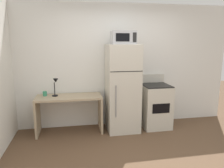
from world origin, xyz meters
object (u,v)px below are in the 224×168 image
(desk_lamp, at_px, (55,84))
(oven_range, at_px, (155,105))
(desk, at_px, (69,107))
(refrigerator, at_px, (122,88))
(coffee_mug, at_px, (45,94))
(microwave, at_px, (123,38))

(desk_lamp, bearing_deg, oven_range, -1.93)
(desk, height_order, oven_range, oven_range)
(oven_range, bearing_deg, desk, 179.00)
(refrigerator, xyz_separation_m, oven_range, (0.73, 0.02, -0.41))
(desk, xyz_separation_m, refrigerator, (1.08, -0.06, 0.35))
(desk_lamp, bearing_deg, coffee_mug, 164.32)
(desk, relative_size, desk_lamp, 3.65)
(desk, relative_size, microwave, 2.80)
(desk, xyz_separation_m, oven_range, (1.81, -0.03, -0.07))
(desk_lamp, height_order, oven_range, desk_lamp)
(refrigerator, relative_size, microwave, 3.82)
(desk_lamp, bearing_deg, desk, -8.49)
(desk, distance_m, coffee_mug, 0.55)
(refrigerator, bearing_deg, microwave, -89.69)
(desk, height_order, desk_lamp, desk_lamp)
(desk, xyz_separation_m, microwave, (1.08, -0.08, 1.36))
(coffee_mug, distance_m, oven_range, 2.31)
(oven_range, bearing_deg, coffee_mug, 176.72)
(coffee_mug, xyz_separation_m, microwave, (1.54, -0.18, 1.09))
(microwave, height_order, oven_range, microwave)
(desk, xyz_separation_m, desk_lamp, (-0.25, 0.04, 0.46))
(desk_lamp, relative_size, oven_range, 0.32)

